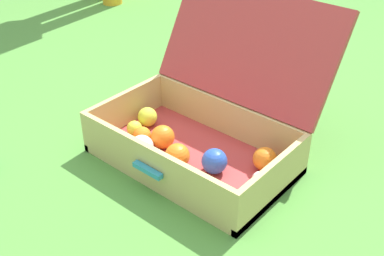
% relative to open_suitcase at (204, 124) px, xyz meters
% --- Properties ---
extents(ground_plane, '(16.00, 16.00, 0.00)m').
position_rel_open_suitcase_xyz_m(ground_plane, '(0.06, -0.01, -0.11)').
color(ground_plane, '#4C8C38').
extents(open_suitcase, '(0.64, 0.60, 0.49)m').
position_rel_open_suitcase_xyz_m(open_suitcase, '(0.00, 0.00, 0.00)').
color(open_suitcase, '#B23838').
rests_on(open_suitcase, ground).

